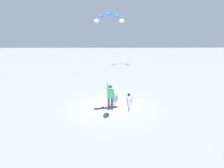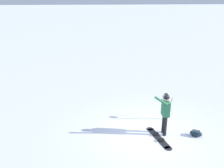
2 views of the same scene
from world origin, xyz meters
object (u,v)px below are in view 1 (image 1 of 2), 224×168
(snowboard, at_px, (106,108))
(traction_kite, at_px, (109,17))
(camera_tripod, at_px, (129,99))
(gear_bag_large, at_px, (106,115))
(snowboarder, at_px, (110,95))

(snowboard, bearing_deg, traction_kite, 177.19)
(camera_tripod, bearing_deg, snowboard, -114.99)
(gear_bag_large, bearing_deg, snowboarder, 166.39)
(snowboarder, bearing_deg, camera_tripod, 71.15)
(snowboarder, relative_size, camera_tripod, 1.40)
(snowboard, bearing_deg, camera_tripod, 65.01)
(camera_tripod, bearing_deg, traction_kite, -175.29)
(snowboard, bearing_deg, snowboarder, 46.02)
(gear_bag_large, relative_size, camera_tripod, 0.45)
(snowboarder, xyz_separation_m, snowboard, (-0.29, -0.30, -1.04))
(snowboarder, bearing_deg, gear_bag_large, -13.61)
(snowboard, distance_m, camera_tripod, 1.89)
(gear_bag_large, bearing_deg, snowboard, -179.92)
(snowboard, distance_m, gear_bag_large, 1.54)
(traction_kite, xyz_separation_m, camera_tripod, (11.78, 0.97, -6.59))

